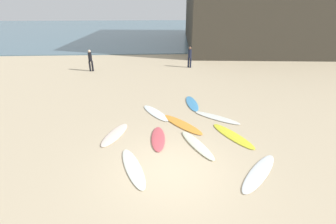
# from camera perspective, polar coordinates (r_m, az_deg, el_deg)

# --- Properties ---
(ground_plane) EXTENTS (120.00, 120.00, 0.00)m
(ground_plane) POSITION_cam_1_polar(r_m,az_deg,el_deg) (8.89, 0.67, -13.08)
(ground_plane) COLOR #C6B28E
(ocean_water) EXTENTS (120.00, 40.00, 0.08)m
(ocean_water) POSITION_cam_1_polar(r_m,az_deg,el_deg) (46.40, -2.64, 18.01)
(ocean_water) COLOR slate
(ocean_water) RESTS_ON ground_plane
(surfboard_0) EXTENTS (1.62, 2.26, 0.07)m
(surfboard_0) POSITION_cam_1_polar(r_m,az_deg,el_deg) (12.87, -2.82, -0.20)
(surfboard_0) COLOR white
(surfboard_0) RESTS_ON ground_plane
(surfboard_1) EXTENTS (1.33, 2.40, 0.09)m
(surfboard_1) POSITION_cam_1_polar(r_m,az_deg,el_deg) (10.23, 6.63, -7.37)
(surfboard_1) COLOR silver
(surfboard_1) RESTS_ON ground_plane
(surfboard_2) EXTENTS (2.11, 2.30, 0.07)m
(surfboard_2) POSITION_cam_1_polar(r_m,az_deg,el_deg) (9.27, 19.93, -12.79)
(surfboard_2) COLOR white
(surfboard_2) RESTS_ON ground_plane
(surfboard_3) EXTENTS (1.62, 2.47, 0.06)m
(surfboard_3) POSITION_cam_1_polar(r_m,az_deg,el_deg) (11.15, 14.46, -5.23)
(surfboard_3) COLOR yellow
(surfboard_3) RESTS_ON ground_plane
(surfboard_4) EXTENTS (1.29, 2.16, 0.08)m
(surfboard_4) POSITION_cam_1_polar(r_m,az_deg,el_deg) (11.11, -11.95, -5.02)
(surfboard_4) COLOR #F8E0CF
(surfboard_4) RESTS_ON ground_plane
(surfboard_5) EXTENTS (0.58, 2.02, 0.08)m
(surfboard_5) POSITION_cam_1_polar(r_m,az_deg,el_deg) (10.59, -2.25, -6.00)
(surfboard_5) COLOR #D9515A
(surfboard_5) RESTS_ON ground_plane
(surfboard_6) EXTENTS (0.68, 2.21, 0.07)m
(surfboard_6) POSITION_cam_1_polar(r_m,az_deg,el_deg) (14.07, 5.47, 1.97)
(surfboard_6) COLOR #4596D1
(surfboard_6) RESTS_ON ground_plane
(surfboard_7) EXTENTS (2.01, 2.42, 0.07)m
(surfboard_7) POSITION_cam_1_polar(r_m,az_deg,el_deg) (11.73, 3.19, -2.80)
(surfboard_7) COLOR orange
(surfboard_7) RESTS_ON ground_plane
(surfboard_8) EXTENTS (2.19, 1.92, 0.07)m
(surfboard_8) POSITION_cam_1_polar(r_m,az_deg,el_deg) (12.57, 11.01, -1.27)
(surfboard_8) COLOR white
(surfboard_8) RESTS_ON ground_plane
(surfboard_9) EXTENTS (1.28, 2.50, 0.06)m
(surfboard_9) POSITION_cam_1_polar(r_m,az_deg,el_deg) (9.04, -7.90, -12.38)
(surfboard_9) COLOR white
(surfboard_9) RESTS_ON ground_plane
(beachgoer_near) EXTENTS (0.39, 0.39, 1.71)m
(beachgoer_near) POSITION_cam_1_polar(r_m,az_deg,el_deg) (21.39, 4.94, 12.51)
(beachgoer_near) COLOR #191E33
(beachgoer_near) RESTS_ON ground_plane
(beachgoer_mid) EXTENTS (0.34, 0.31, 1.69)m
(beachgoer_mid) POSITION_cam_1_polar(r_m,az_deg,el_deg) (21.10, -17.19, 11.31)
(beachgoer_mid) COLOR black
(beachgoer_mid) RESTS_ON ground_plane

